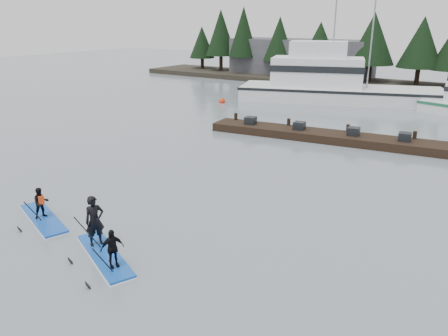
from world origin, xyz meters
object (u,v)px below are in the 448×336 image
Objects in this scene: fishing_boat_large at (333,93)px; paddleboard_solo at (42,211)px; floating_dock at (329,137)px; paddleboard_duo at (102,239)px.

paddleboard_solo is at bearing -108.91° from fishing_boat_large.
fishing_boat_large is 1.21× the size of floating_dock.
paddleboard_duo is (4.07, -0.53, 0.25)m from paddleboard_solo.
paddleboard_duo is at bearing -101.68° from fishing_boat_large.
floating_dock is 18.04m from paddleboard_duo.
floating_dock is 18.14m from paddleboard_solo.
floating_dock is 4.46× the size of paddleboard_duo.
fishing_boat_large is 5.33× the size of paddleboard_solo.
paddleboard_solo is 1.01× the size of paddleboard_duo.
fishing_boat_large is 14.84m from floating_dock.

